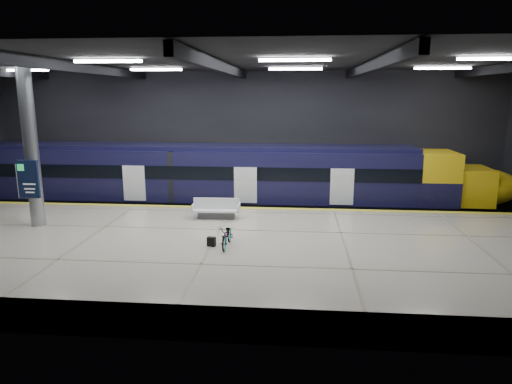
# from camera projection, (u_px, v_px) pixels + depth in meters

# --- Properties ---
(ground) EXTENTS (30.00, 30.00, 0.00)m
(ground) POSITION_uv_depth(u_px,v_px,m) (225.00, 247.00, 20.36)
(ground) COLOR black
(ground) RESTS_ON ground
(room_shell) EXTENTS (30.10, 16.10, 8.05)m
(room_shell) POSITION_uv_depth(u_px,v_px,m) (223.00, 117.00, 19.16)
(room_shell) COLOR black
(room_shell) RESTS_ON ground
(platform) EXTENTS (30.00, 11.00, 1.10)m
(platform) POSITION_uv_depth(u_px,v_px,m) (214.00, 254.00, 17.81)
(platform) COLOR #BCB59F
(platform) RESTS_ON ground
(safety_strip) EXTENTS (30.00, 0.40, 0.01)m
(safety_strip) POSITION_uv_depth(u_px,v_px,m) (233.00, 208.00, 22.81)
(safety_strip) COLOR gold
(safety_strip) RESTS_ON platform
(rails) EXTENTS (30.00, 1.52, 0.16)m
(rails) POSITION_uv_depth(u_px,v_px,m) (240.00, 213.00, 25.70)
(rails) COLOR gray
(rails) RESTS_ON ground
(train) EXTENTS (29.40, 2.84, 3.79)m
(train) POSITION_uv_depth(u_px,v_px,m) (227.00, 179.00, 25.34)
(train) COLOR black
(train) RESTS_ON ground
(bench) EXTENTS (2.16, 0.94, 0.95)m
(bench) POSITION_uv_depth(u_px,v_px,m) (216.00, 211.00, 20.85)
(bench) COLOR #595B60
(bench) RESTS_ON platform
(bicycle) EXTENTS (0.62, 1.67, 0.87)m
(bicycle) POSITION_uv_depth(u_px,v_px,m) (227.00, 235.00, 16.92)
(bicycle) COLOR #99999E
(bicycle) RESTS_ON platform
(pannier_bag) EXTENTS (0.34, 0.26, 0.35)m
(pannier_bag) POSITION_uv_depth(u_px,v_px,m) (211.00, 242.00, 17.03)
(pannier_bag) COLOR black
(pannier_bag) RESTS_ON platform
(info_column) EXTENTS (0.90, 0.78, 6.90)m
(info_column) POSITION_uv_depth(u_px,v_px,m) (31.00, 148.00, 19.11)
(info_column) COLOR #9EA0A5
(info_column) RESTS_ON platform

